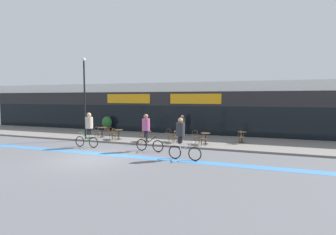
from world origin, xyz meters
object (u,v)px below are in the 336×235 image
object	(u,v)px
bistro_table_5	(242,135)
cafe_chair_4_side	(196,136)
bistro_table_1	(119,132)
cafe_chair_3_near	(175,136)
bistro_table_2	(147,134)
cyclist_0	(89,127)
cafe_chair_4_near	(204,138)
cafe_chair_0_near	(97,132)
cafe_chair_5_near	(241,136)
pedestrian_near_end	(182,123)
lamp_post	(85,93)
cyclist_1	(181,135)
planter_pot	(107,123)
cyclist_2	(147,130)
cafe_chair_1_side	(111,132)
bistro_table_4	(205,136)
cafe_chair_2_near	(143,135)
cafe_chair_3_side	(170,134)
bistro_table_3	(178,135)
cafe_chair_1_near	(114,133)
bistro_table_0	(102,130)

from	to	relation	value
bistro_table_5	cafe_chair_4_side	xyz separation A→B (m)	(-2.87, -1.53, -0.01)
bistro_table_1	cafe_chair_3_near	bearing A→B (deg)	-3.22
bistro_table_2	cyclist_0	bearing A→B (deg)	-135.93
bistro_table_5	cafe_chair_4_near	bearing A→B (deg)	-136.00
cafe_chair_3_near	cafe_chair_0_near	bearing A→B (deg)	88.72
cafe_chair_5_near	pedestrian_near_end	bearing A→B (deg)	71.22
cafe_chair_4_side	cyclist_0	size ratio (longest dim) A/B	0.40
cafe_chair_5_near	lamp_post	distance (m)	11.70
cyclist_1	planter_pot	bearing A→B (deg)	144.54
cafe_chair_0_near	pedestrian_near_end	distance (m)	6.77
cyclist_1	cyclist_2	bearing A→B (deg)	156.27
cafe_chair_3_near	cyclist_0	distance (m)	5.73
cafe_chair_3_near	bistro_table_2	bearing A→B (deg)	85.87
cafe_chair_1_side	bistro_table_4	bearing A→B (deg)	3.65
planter_pot	cyclist_0	xyz separation A→B (m)	(2.98, -6.73, 0.49)
cafe_chair_2_near	cafe_chair_3_side	world-z (taller)	same
cafe_chair_3_near	cyclist_2	distance (m)	2.73
bistro_table_3	lamp_post	bearing A→B (deg)	-171.72
bistro_table_2	cafe_chair_1_near	size ratio (longest dim) A/B	0.81
bistro_table_1	lamp_post	world-z (taller)	lamp_post
bistro_table_4	cyclist_1	size ratio (longest dim) A/B	0.34
bistro_table_1	lamp_post	distance (m)	3.88
cafe_chair_3_side	cafe_chair_4_near	distance (m)	2.73
cafe_chair_2_near	bistro_table_2	bearing A→B (deg)	1.43
lamp_post	cyclist_1	xyz separation A→B (m)	(8.57, -3.40, -2.28)
cafe_chair_5_near	bistro_table_4	bearing A→B (deg)	119.86
cafe_chair_2_near	cafe_chair_3_near	size ratio (longest dim) A/B	1.00
cafe_chair_4_near	lamp_post	bearing A→B (deg)	85.54
bistro_table_2	cafe_chair_0_near	bearing A→B (deg)	-179.48
bistro_table_1	cafe_chair_1_near	bearing A→B (deg)	-89.32
cafe_chair_5_near	cyclist_1	distance (m)	5.80
cafe_chair_3_near	cafe_chair_4_side	bearing A→B (deg)	-72.68
bistro_table_1	cafe_chair_4_side	size ratio (longest dim) A/B	0.80
bistro_table_1	cyclist_1	world-z (taller)	cyclist_1
cafe_chair_1_side	cyclist_1	distance (m)	7.88
bistro_table_2	cafe_chair_1_side	distance (m)	2.99
bistro_table_2	cafe_chair_2_near	size ratio (longest dim) A/B	0.81
cafe_chair_3_near	planter_pot	distance (m)	9.01
cyclist_1	lamp_post	bearing A→B (deg)	162.34
bistro_table_1	cafe_chair_3_side	xyz separation A→B (m)	(3.91, 0.37, 0.01)
bistro_table_5	cafe_chair_3_near	xyz separation A→B (m)	(-4.21, -1.96, -0.01)
bistro_table_0	cafe_chair_3_near	distance (m)	6.35
cafe_chair_5_near	cafe_chair_3_near	bearing A→B (deg)	115.35
planter_pot	cyclist_1	distance (m)	12.43
cafe_chair_1_near	pedestrian_near_end	distance (m)	5.69
bistro_table_4	cyclist_0	world-z (taller)	cyclist_0
cafe_chair_1_side	cafe_chair_3_near	xyz separation A→B (m)	(5.16, -0.26, 0.00)
cafe_chair_1_side	lamp_post	bearing A→B (deg)	-158.20
cafe_chair_4_near	cafe_chair_4_side	xyz separation A→B (m)	(-0.63, 0.63, 0.00)
cafe_chair_2_near	planter_pot	size ratio (longest dim) A/B	0.66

